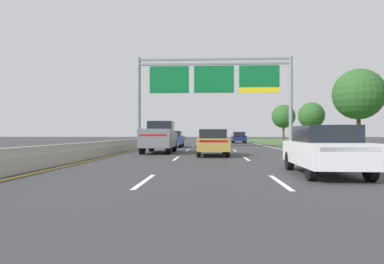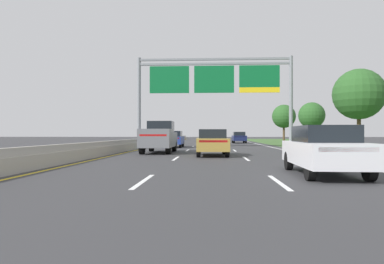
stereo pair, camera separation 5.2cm
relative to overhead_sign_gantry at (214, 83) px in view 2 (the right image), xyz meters
The scene contains 13 objects.
ground_plane 6.23m from the overhead_sign_gantry, behind, with size 220.00×220.00×0.00m, color #333335.
lane_striping 6.24m from the overhead_sign_gantry, 125.73° to the right, with size 11.96×106.00×0.01m.
grass_verge_right 15.00m from the overhead_sign_gantry, ahead, with size 14.00×110.00×0.02m, color #3D602D.
median_barrier_concrete 9.06m from the overhead_sign_gantry, behind, with size 0.60×110.00×0.85m.
overhead_sign_gantry is the anchor object (origin of this frame).
pickup_truck_grey 11.81m from the overhead_sign_gantry, 111.26° to the right, with size 2.02×5.41×2.20m.
car_white_right_lane_sedan 23.53m from the overhead_sign_gantry, 81.69° to the right, with size 1.91×4.44×1.57m.
car_gold_centre_lane_sedan 14.08m from the overhead_sign_gantry, 90.97° to the right, with size 1.93×4.44×1.57m.
car_blue_left_lane_sedan 6.69m from the overhead_sign_gantry, behind, with size 1.83×4.40×1.57m.
car_navy_right_lane_sedan 17.01m from the overhead_sign_gantry, 77.01° to the left, with size 1.83×4.41×1.57m.
roadside_tree_mid 13.44m from the overhead_sign_gantry, ahead, with size 4.68×4.68×7.31m.
roadside_tree_far 16.91m from the overhead_sign_gantry, 42.04° to the left, with size 3.30×3.30×5.29m.
roadside_tree_distant 30.04m from the overhead_sign_gantry, 65.93° to the left, with size 4.03×4.03×6.33m.
Camera 2 is at (0.03, 0.85, 1.32)m, focal length 33.02 mm.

